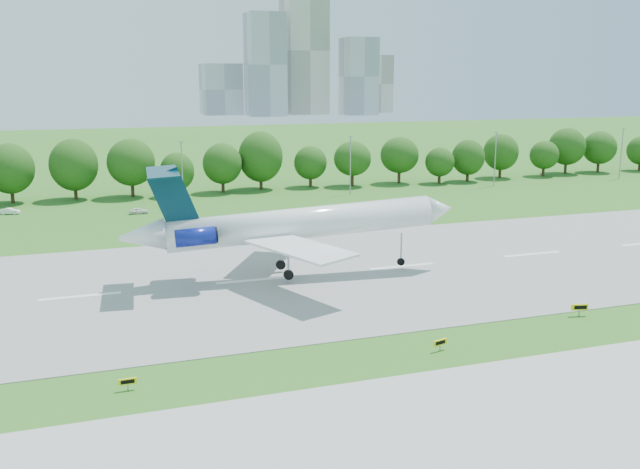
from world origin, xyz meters
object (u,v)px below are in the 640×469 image
(taxi_sign_left, at_px, (128,382))
(airliner, at_px, (285,224))
(service_vehicle_a, at_px, (10,211))
(service_vehicle_b, at_px, (139,211))

(taxi_sign_left, bearing_deg, airliner, 51.66)
(taxi_sign_left, distance_m, service_vehicle_a, 84.25)
(airliner, relative_size, taxi_sign_left, 29.27)
(service_vehicle_a, bearing_deg, airliner, -132.63)
(airliner, height_order, service_vehicle_b, airliner)
(airliner, distance_m, taxi_sign_left, 34.78)
(taxi_sign_left, bearing_deg, service_vehicle_b, 83.68)
(taxi_sign_left, xyz_separation_m, service_vehicle_a, (-14.54, 82.99, -0.18))
(airliner, relative_size, service_vehicle_b, 12.78)
(airliner, distance_m, service_vehicle_a, 66.47)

